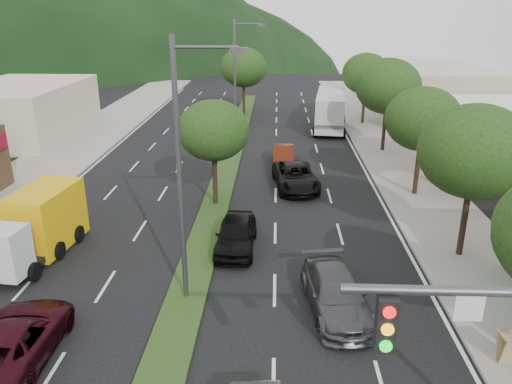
{
  "coord_description": "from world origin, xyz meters",
  "views": [
    {
      "loc": [
        3.46,
        -8.98,
        10.81
      ],
      "look_at": [
        2.53,
        13.95,
        2.32
      ],
      "focal_mm": 35.0,
      "sensor_mm": 36.0,
      "label": 1
    }
  ],
  "objects_px": {
    "tree_med_near": "(213,131)",
    "streetlight_near": "(185,163)",
    "suv_maroon": "(15,340)",
    "tree_med_far": "(243,67)",
    "box_truck": "(38,227)",
    "streetlight_mid": "(237,75)",
    "car_queue_c": "(283,156)",
    "car_queue_a": "(236,234)",
    "car_queue_b": "(336,293)",
    "tree_r_e": "(366,74)",
    "a_frame_sign": "(509,346)",
    "motorhome": "(330,110)",
    "tree_r_c": "(423,119)",
    "tree_r_d": "(388,86)",
    "tree_r_b": "(475,152)",
    "car_queue_d": "(296,177)"
  },
  "relations": [
    {
      "from": "tree_r_b",
      "to": "suv_maroon",
      "type": "relative_size",
      "value": 1.32
    },
    {
      "from": "car_queue_b",
      "to": "box_truck",
      "type": "relative_size",
      "value": 0.82
    },
    {
      "from": "tree_r_e",
      "to": "tree_med_near",
      "type": "height_order",
      "value": "tree_r_e"
    },
    {
      "from": "tree_r_d",
      "to": "box_truck",
      "type": "height_order",
      "value": "tree_r_d"
    },
    {
      "from": "car_queue_b",
      "to": "motorhome",
      "type": "bearing_deg",
      "value": 76.89
    },
    {
      "from": "car_queue_a",
      "to": "tree_r_c",
      "type": "bearing_deg",
      "value": 37.72
    },
    {
      "from": "streetlight_near",
      "to": "box_truck",
      "type": "bearing_deg",
      "value": 155.45
    },
    {
      "from": "car_queue_b",
      "to": "car_queue_c",
      "type": "height_order",
      "value": "car_queue_b"
    },
    {
      "from": "car_queue_b",
      "to": "tree_r_e",
      "type": "bearing_deg",
      "value": 71.29
    },
    {
      "from": "streetlight_mid",
      "to": "a_frame_sign",
      "type": "bearing_deg",
      "value": -69.36
    },
    {
      "from": "suv_maroon",
      "to": "tree_med_far",
      "type": "bearing_deg",
      "value": -98.27
    },
    {
      "from": "suv_maroon",
      "to": "tree_r_c",
      "type": "bearing_deg",
      "value": -138.06
    },
    {
      "from": "tree_r_e",
      "to": "a_frame_sign",
      "type": "distance_m",
      "value": 35.81
    },
    {
      "from": "tree_r_e",
      "to": "box_truck",
      "type": "distance_m",
      "value": 34.67
    },
    {
      "from": "streetlight_mid",
      "to": "suv_maroon",
      "type": "bearing_deg",
      "value": -99.96
    },
    {
      "from": "tree_med_near",
      "to": "car_queue_b",
      "type": "xyz_separation_m",
      "value": [
        5.81,
        -10.63,
        -3.69
      ]
    },
    {
      "from": "tree_r_c",
      "to": "tree_med_far",
      "type": "xyz_separation_m",
      "value": [
        -12.0,
        24.0,
        0.26
      ]
    },
    {
      "from": "car_queue_d",
      "to": "a_frame_sign",
      "type": "height_order",
      "value": "a_frame_sign"
    },
    {
      "from": "streetlight_mid",
      "to": "car_queue_c",
      "type": "bearing_deg",
      "value": -61.01
    },
    {
      "from": "motorhome",
      "to": "tree_r_b",
      "type": "bearing_deg",
      "value": -75.7
    },
    {
      "from": "suv_maroon",
      "to": "box_truck",
      "type": "height_order",
      "value": "box_truck"
    },
    {
      "from": "tree_r_c",
      "to": "car_queue_d",
      "type": "bearing_deg",
      "value": 171.56
    },
    {
      "from": "box_truck",
      "to": "motorhome",
      "type": "relative_size",
      "value": 0.68
    },
    {
      "from": "tree_r_c",
      "to": "tree_r_d",
      "type": "distance_m",
      "value": 10.01
    },
    {
      "from": "tree_r_b",
      "to": "box_truck",
      "type": "bearing_deg",
      "value": -178.4
    },
    {
      "from": "streetlight_near",
      "to": "streetlight_mid",
      "type": "xyz_separation_m",
      "value": [
        0.0,
        25.0,
        0.0
      ]
    },
    {
      "from": "car_queue_b",
      "to": "car_queue_c",
      "type": "xyz_separation_m",
      "value": [
        -1.77,
        18.71,
        -0.04
      ]
    },
    {
      "from": "tree_med_near",
      "to": "car_queue_b",
      "type": "bearing_deg",
      "value": -61.35
    },
    {
      "from": "car_queue_c",
      "to": "box_truck",
      "type": "xyz_separation_m",
      "value": [
        -11.41,
        -14.62,
        0.71
      ]
    },
    {
      "from": "tree_med_far",
      "to": "motorhome",
      "type": "xyz_separation_m",
      "value": [
        8.53,
        -6.31,
        -3.18
      ]
    },
    {
      "from": "tree_med_far",
      "to": "car_queue_a",
      "type": "relative_size",
      "value": 1.55
    },
    {
      "from": "car_queue_b",
      "to": "car_queue_d",
      "type": "distance_m",
      "value": 13.75
    },
    {
      "from": "tree_r_c",
      "to": "box_truck",
      "type": "distance_m",
      "value": 21.43
    },
    {
      "from": "suv_maroon",
      "to": "tree_r_d",
      "type": "bearing_deg",
      "value": -124.42
    },
    {
      "from": "tree_med_near",
      "to": "tree_med_far",
      "type": "relative_size",
      "value": 0.87
    },
    {
      "from": "tree_r_b",
      "to": "a_frame_sign",
      "type": "distance_m",
      "value": 8.75
    },
    {
      "from": "streetlight_near",
      "to": "tree_med_near",
      "type": "bearing_deg",
      "value": 91.18
    },
    {
      "from": "tree_med_near",
      "to": "streetlight_near",
      "type": "height_order",
      "value": "streetlight_near"
    },
    {
      "from": "tree_med_near",
      "to": "box_truck",
      "type": "height_order",
      "value": "tree_med_near"
    },
    {
      "from": "tree_r_c",
      "to": "box_truck",
      "type": "height_order",
      "value": "tree_r_c"
    },
    {
      "from": "car_queue_c",
      "to": "a_frame_sign",
      "type": "distance_m",
      "value": 22.71
    },
    {
      "from": "tree_r_c",
      "to": "tree_med_far",
      "type": "bearing_deg",
      "value": 116.57
    },
    {
      "from": "tree_r_b",
      "to": "tree_r_d",
      "type": "height_order",
      "value": "tree_r_d"
    },
    {
      "from": "tree_r_e",
      "to": "streetlight_mid",
      "type": "xyz_separation_m",
      "value": [
        -11.79,
        -7.0,
        0.69
      ]
    },
    {
      "from": "car_queue_c",
      "to": "a_frame_sign",
      "type": "xyz_separation_m",
      "value": [
        6.92,
        -21.63,
        0.05
      ]
    },
    {
      "from": "tree_r_c",
      "to": "streetlight_mid",
      "type": "height_order",
      "value": "streetlight_mid"
    },
    {
      "from": "tree_r_b",
      "to": "tree_med_far",
      "type": "xyz_separation_m",
      "value": [
        -12.0,
        32.0,
        -0.03
      ]
    },
    {
      "from": "motorhome",
      "to": "car_queue_c",
      "type": "bearing_deg",
      "value": -104.52
    },
    {
      "from": "motorhome",
      "to": "a_frame_sign",
      "type": "bearing_deg",
      "value": -79.21
    },
    {
      "from": "streetlight_near",
      "to": "tree_r_b",
      "type": "bearing_deg",
      "value": 18.73
    }
  ]
}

